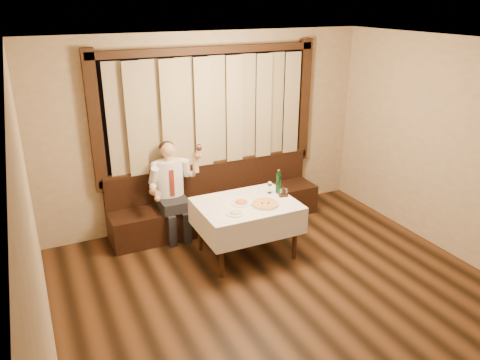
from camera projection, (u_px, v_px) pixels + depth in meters
name	position (u px, v px, depth m)	size (l,w,h in m)	color
room	(276.00, 166.00, 5.14)	(5.01, 6.01, 2.81)	black
banquette	(217.00, 205.00, 7.05)	(3.20, 0.61, 0.94)	black
dining_table	(247.00, 210.00, 6.06)	(1.27, 0.97, 0.76)	black
pizza	(265.00, 204.00, 5.94)	(0.36, 0.36, 0.04)	white
pasta_red	(241.00, 201.00, 5.99)	(0.26, 0.26, 0.09)	white
pasta_cream	(235.00, 211.00, 5.70)	(0.23, 0.23, 0.08)	white
green_bottle	(278.00, 183.00, 6.28)	(0.07, 0.07, 0.33)	#0F481E
table_wine_glass	(270.00, 184.00, 6.27)	(0.06, 0.06, 0.17)	white
cruet_caddy	(283.00, 193.00, 6.20)	(0.13, 0.08, 0.13)	black
seated_man	(171.00, 183.00, 6.50)	(0.76, 0.57, 1.39)	black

